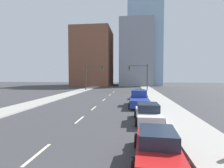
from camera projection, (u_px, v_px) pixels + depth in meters
name	position (u px, v px, depth m)	size (l,w,h in m)	color
sidewalk_left	(87.00, 89.00, 49.32)	(3.08, 96.10, 0.14)	#9E9B93
sidewalk_right	(148.00, 89.00, 47.31)	(3.08, 96.10, 0.14)	#9E9B93
lane_stripe_at_8m	(38.00, 154.00, 8.22)	(0.16, 2.40, 0.01)	beige
lane_stripe_at_14m	(80.00, 120.00, 14.67)	(0.16, 2.40, 0.01)	beige
lane_stripe_at_19m	(94.00, 108.00, 19.95)	(0.16, 2.40, 0.01)	beige
lane_stripe_at_27m	(104.00, 100.00, 26.96)	(0.16, 2.40, 0.01)	beige
lane_stripe_at_34m	(110.00, 95.00, 34.06)	(0.16, 2.40, 0.01)	beige
lane_stripe_at_40m	(114.00, 92.00, 40.20)	(0.16, 2.40, 0.01)	beige
building_brick_left	(93.00, 58.00, 67.93)	(14.00, 16.00, 21.49)	brown
building_office_center	(136.00, 55.00, 69.87)	(12.00, 20.00, 24.29)	gray
building_glass_right	(144.00, 41.00, 73.16)	(13.00, 20.00, 36.39)	#8CADC6
traffic_signal_left	(91.00, 74.00, 43.76)	(4.64, 0.35, 6.56)	#38383D
traffic_signal_right	(142.00, 74.00, 42.24)	(4.64, 0.35, 6.56)	#38383D
sedan_red	(157.00, 147.00, 7.51)	(2.21, 4.43, 1.37)	red
sedan_white	(148.00, 113.00, 13.95)	(2.17, 4.49, 1.49)	silver
pickup_truck_blue	(139.00, 100.00, 21.18)	(2.45, 5.64, 1.90)	navy
sedan_silver	(140.00, 95.00, 28.04)	(2.21, 4.57, 1.52)	#B2B2BC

